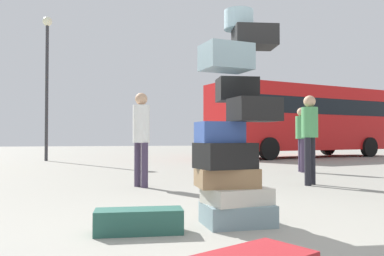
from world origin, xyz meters
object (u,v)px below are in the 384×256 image
Objects in this scene: suitcase_tower at (234,141)px; parked_bus at (302,117)px; lamp_post at (47,65)px; suitcase_teal_upright_blue at (139,221)px; person_tourist_with_camera at (310,131)px; person_bearded_onlooker at (302,133)px; person_passerby_in_red at (141,131)px.

parked_bus is (7.87, 12.55, 0.99)m from suitcase_tower.
parked_bus reaches higher than suitcase_tower.
suitcase_teal_upright_blue is at bearing -80.00° from lamp_post.
suitcase_tower is 1.29× the size of person_tourist_with_camera.
parked_bus reaches higher than suitcase_teal_upright_blue.
person_tourist_with_camera is 0.18× the size of parked_bus.
person_passerby_in_red is at bearing -50.53° from person_bearded_onlooker.
suitcase_teal_upright_blue is 4.66m from person_tourist_with_camera.
suitcase_teal_upright_blue is 0.48× the size of person_bearded_onlooker.
person_passerby_in_red reaches higher than person_bearded_onlooker.
parked_bus is at bearing 164.02° from person_bearded_onlooker.
parked_bus is at bearing 60.49° from suitcase_teal_upright_blue.
suitcase_teal_upright_blue is at bearing 1.36° from person_tourist_with_camera.
suitcase_tower is 2.70× the size of suitcase_teal_upright_blue.
person_passerby_in_red is 9.66m from lamp_post.
person_tourist_with_camera is 0.99× the size of person_passerby_in_red.
person_passerby_in_red is (-4.35, -2.10, 0.01)m from person_bearded_onlooker.
person_passerby_in_red is (0.41, 3.41, 0.89)m from suitcase_teal_upright_blue.
suitcase_tower is 3.36m from person_passerby_in_red.
lamp_post is (-6.94, 6.81, 2.68)m from person_bearded_onlooker.
person_tourist_with_camera is (-1.28, -2.56, 0.01)m from person_bearded_onlooker.
person_tourist_with_camera is 11.27m from lamp_post.
suitcase_tower is 3.81m from person_tourist_with_camera.
person_tourist_with_camera is (2.53, 2.85, 0.15)m from suitcase_tower.
person_bearded_onlooker is 8.26m from parked_bus.
person_bearded_onlooker is at bearing 54.90° from suitcase_tower.
person_tourist_with_camera is 11.10m from parked_bus.
person_bearded_onlooker is (4.77, 5.51, 0.88)m from suitcase_teal_upright_blue.
suitcase_teal_upright_blue is 13.01m from lamp_post.
person_bearded_onlooker is at bearing -155.35° from person_tourist_with_camera.
person_tourist_with_camera is at bearing -58.85° from lamp_post.
parked_bus is at bearing -157.70° from person_tourist_with_camera.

